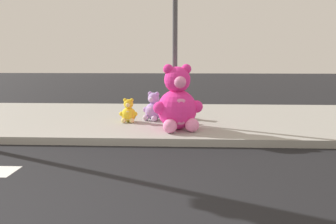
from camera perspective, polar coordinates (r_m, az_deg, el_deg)
name	(u,v)px	position (r m, az deg, el deg)	size (l,w,h in m)	color
sidewalk	(136,119)	(8.08, -5.75, -1.32)	(28.00, 4.40, 0.15)	#9E9B93
sign_pole	(175,48)	(7.04, 1.27, 11.59)	(0.56, 0.11, 3.20)	#4C4C51
plush_pink_large	(178,104)	(6.52, 1.75, 1.53)	(1.02, 0.95, 1.35)	#F22D93
plush_yellow	(129,113)	(7.36, -7.17, -0.10)	(0.43, 0.37, 0.56)	yellow
plush_brown	(183,111)	(7.72, 2.72, 0.27)	(0.36, 0.36, 0.50)	olive
plush_lavender	(153,109)	(7.54, -2.69, 0.60)	(0.49, 0.49, 0.68)	#B28CD8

